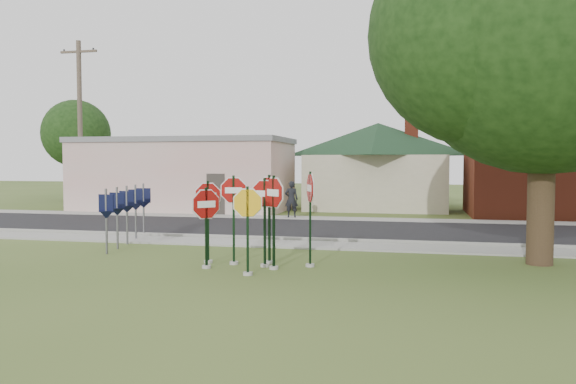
% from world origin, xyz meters
% --- Properties ---
extents(ground, '(120.00, 120.00, 0.00)m').
position_xyz_m(ground, '(0.00, 0.00, 0.00)').
color(ground, '#3B521E').
rests_on(ground, ground).
extents(sidewalk_near, '(60.00, 1.60, 0.06)m').
position_xyz_m(sidewalk_near, '(0.00, 5.50, 0.03)').
color(sidewalk_near, gray).
rests_on(sidewalk_near, ground).
extents(road, '(60.00, 7.00, 0.04)m').
position_xyz_m(road, '(0.00, 10.00, 0.02)').
color(road, black).
rests_on(road, ground).
extents(sidewalk_far, '(60.00, 1.60, 0.06)m').
position_xyz_m(sidewalk_far, '(0.00, 14.30, 0.03)').
color(sidewalk_far, gray).
rests_on(sidewalk_far, ground).
extents(curb, '(60.00, 0.20, 0.14)m').
position_xyz_m(curb, '(0.00, 6.50, 0.07)').
color(curb, gray).
rests_on(curb, ground).
extents(stop_sign_center, '(1.03, 0.24, 2.48)m').
position_xyz_m(stop_sign_center, '(0.24, 1.53, 1.52)').
color(stop_sign_center, '#9D9A93').
rests_on(stop_sign_center, ground).
extents(stop_sign_yellow, '(0.99, 0.24, 2.30)m').
position_xyz_m(stop_sign_yellow, '(0.11, 0.35, 1.38)').
color(stop_sign_yellow, '#9D9A93').
rests_on(stop_sign_yellow, ground).
extents(stop_sign_left, '(0.78, 0.80, 2.25)m').
position_xyz_m(stop_sign_left, '(-1.22, 1.01, 1.36)').
color(stop_sign_left, '#9D9A93').
rests_on(stop_sign_left, ground).
extents(stop_sign_right, '(0.86, 0.75, 2.57)m').
position_xyz_m(stop_sign_right, '(0.55, 1.25, 1.60)').
color(stop_sign_right, '#9D9A93').
rests_on(stop_sign_right, ground).
extents(stop_sign_back_right, '(1.04, 0.41, 2.57)m').
position_xyz_m(stop_sign_back_right, '(0.23, 2.04, 1.60)').
color(stop_sign_back_right, '#9D9A93').
rests_on(stop_sign_back_right, ground).
extents(stop_sign_back_left, '(0.99, 0.24, 2.54)m').
position_xyz_m(stop_sign_back_left, '(-0.68, 1.69, 1.56)').
color(stop_sign_back_left, '#9D9A93').
rests_on(stop_sign_back_left, ground).
extents(stop_sign_far_right, '(0.42, 1.03, 2.66)m').
position_xyz_m(stop_sign_far_right, '(1.42, 1.80, 1.67)').
color(stop_sign_far_right, '#9D9A93').
rests_on(stop_sign_far_right, ground).
extents(stop_sign_far_left, '(0.92, 0.45, 2.38)m').
position_xyz_m(stop_sign_far_left, '(-1.45, 1.74, 1.45)').
color(stop_sign_far_left, '#9D9A93').
rests_on(stop_sign_far_left, ground).
extents(route_sign_row, '(1.43, 4.63, 2.00)m').
position_xyz_m(route_sign_row, '(-5.40, 4.50, 1.22)').
color(route_sign_row, '#59595E').
rests_on(route_sign_row, ground).
extents(building_stucco, '(12.20, 6.20, 4.20)m').
position_xyz_m(building_stucco, '(-9.00, 18.00, 2.15)').
color(building_stucco, beige).
rests_on(building_stucco, ground).
extents(building_house, '(11.60, 11.60, 6.20)m').
position_xyz_m(building_house, '(2.00, 22.00, 3.65)').
color(building_house, '#BFB498').
rests_on(building_house, ground).
extents(building_brick, '(10.20, 6.20, 4.75)m').
position_xyz_m(building_brick, '(12.00, 18.50, 2.40)').
color(building_brick, maroon).
rests_on(building_brick, ground).
extents(oak_tree, '(11.86, 11.26, 10.73)m').
position_xyz_m(oak_tree, '(7.50, 3.50, 6.59)').
color(oak_tree, black).
rests_on(oak_tree, ground).
extents(utility_pole_near, '(2.20, 0.26, 9.50)m').
position_xyz_m(utility_pole_near, '(-14.00, 15.20, 4.97)').
color(utility_pole_near, '#4F4135').
rests_on(utility_pole_near, ground).
extents(bg_tree_left, '(4.90, 4.90, 7.35)m').
position_xyz_m(bg_tree_left, '(-20.00, 24.00, 4.88)').
color(bg_tree_left, black).
rests_on(bg_tree_left, ground).
extents(pedestrian, '(0.73, 0.55, 1.81)m').
position_xyz_m(pedestrian, '(-1.78, 14.28, 0.96)').
color(pedestrian, black).
rests_on(pedestrian, sidewalk_far).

